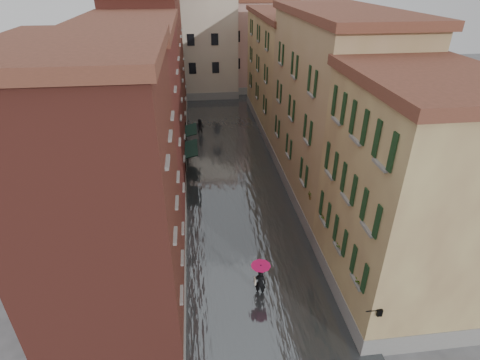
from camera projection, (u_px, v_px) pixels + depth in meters
ground at (254, 274)px, 22.01m from camera, size 120.00×120.00×0.00m
floodwater at (232, 170)px, 33.21m from camera, size 10.00×60.00×0.20m
building_left_near at (106, 209)px, 16.36m from camera, size 6.00×8.00×13.00m
building_left_mid at (137, 124)px, 26.00m from camera, size 6.00×14.00×12.50m
building_left_far at (153, 66)px, 38.61m from camera, size 6.00×16.00×14.00m
building_right_near at (405, 202)px, 18.20m from camera, size 6.00×8.00×11.50m
building_right_mid at (332, 113)px, 27.35m from camera, size 6.00×14.00×13.00m
building_right_far at (285, 74)px, 40.69m from camera, size 6.00×16.00×11.50m
building_end_cream at (191, 46)px, 51.39m from camera, size 12.00×9.00×13.00m
building_end_pink at (254, 46)px, 54.31m from camera, size 10.00×9.00×12.00m
awning_near at (191, 149)px, 31.40m from camera, size 1.09×3.40×2.80m
awning_far at (190, 131)px, 35.07m from camera, size 1.09×2.87×2.80m
wall_lantern at (379, 312)px, 15.80m from camera, size 0.71×0.22×0.35m
window_planters at (333, 227)px, 20.13m from camera, size 0.59×8.47×0.84m
pedestrian_main at (260, 276)px, 20.01m from camera, size 1.06×1.06×2.06m
pedestrian_far at (200, 127)px, 40.08m from camera, size 1.05×0.94×1.80m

